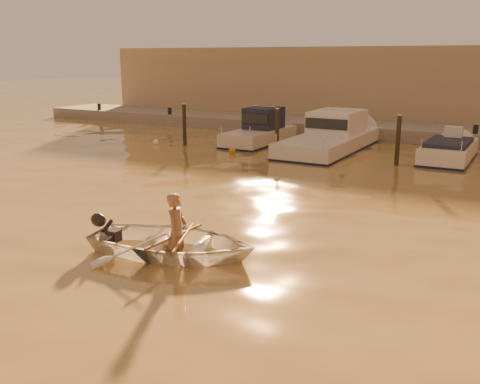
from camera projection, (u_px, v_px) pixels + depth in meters
The scene contains 17 objects.
ground_plane at pixel (223, 297), 9.65m from camera, with size 160.00×160.00×0.00m, color olive.
dinghy at pixel (173, 243), 11.69m from camera, with size 2.68×3.75×0.78m, color white.
person at pixel (177, 231), 11.59m from camera, with size 0.62×0.40×1.69m, color #8E6647.
outboard_motor at pixel (113, 235), 12.14m from camera, with size 0.90×0.40×0.70m, color black, non-canonical shape.
oar_port at pixel (183, 237), 11.58m from camera, with size 0.06×0.06×2.10m, color brown.
oar_starboard at pixel (175, 236), 11.64m from camera, with size 0.06×0.06×2.10m, color brown.
moored_boat_1 at pixel (259, 131), 26.59m from camera, with size 1.89×5.75×1.75m, color beige, non-canonical shape.
moored_boat_2 at pixel (331, 136), 24.81m from camera, with size 2.60×8.61×1.75m, color silver, non-canonical shape.
moored_boat_3 at pixel (449, 155), 22.44m from camera, with size 1.82×5.34×0.95m, color #EFE1C8, non-canonical shape.
piling_0 at pixel (184, 127), 26.08m from camera, with size 0.18×0.18×2.20m, color #2D2319.
piling_1 at pixel (277, 134), 23.70m from camera, with size 0.18×0.18×2.20m, color #2D2319.
piling_2 at pixel (398, 143), 21.19m from camera, with size 0.18×0.18×2.20m, color #2D2319.
fender_a at pixel (156, 142), 26.46m from camera, with size 0.30×0.30×0.30m, color white.
fender_b at pixel (232, 151), 24.06m from camera, with size 0.30×0.30×0.30m, color orange.
fender_c at pixel (324, 163), 21.27m from camera, with size 0.30×0.30×0.30m, color white.
quay at pixel (436, 137), 27.79m from camera, with size 52.00×4.00×1.00m, color gray.
waterfront_building at pixel (456, 88), 31.88m from camera, with size 46.00×7.00×4.80m, color #9E8466.
Camera 1 is at (4.62, -7.60, 4.23)m, focal length 40.00 mm.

